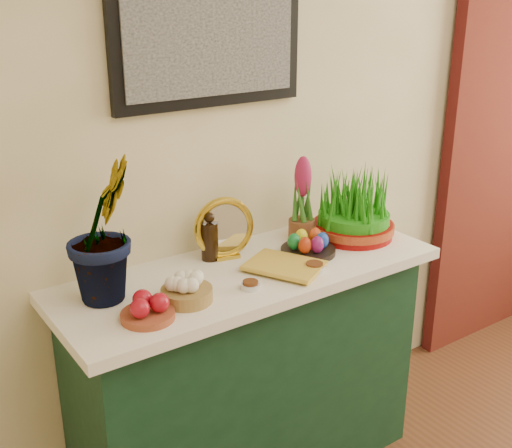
{
  "coord_description": "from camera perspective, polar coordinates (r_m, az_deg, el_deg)",
  "views": [
    {
      "loc": [
        -1.65,
        0.28,
        1.83
      ],
      "look_at": [
        -0.48,
        1.95,
        1.07
      ],
      "focal_mm": 45.0,
      "sensor_mm": 36.0,
      "label": 1
    }
  ],
  "objects": [
    {
      "name": "sideboard",
      "position": [
        2.51,
        -0.67,
        -13.58
      ],
      "size": [
        1.3,
        0.45,
        0.85
      ],
      "primitive_type": "cube",
      "color": "#153B23",
      "rests_on": "ground"
    },
    {
      "name": "tablecloth",
      "position": [
        2.29,
        -0.72,
        -4.33
      ],
      "size": [
        1.4,
        0.55,
        0.04
      ],
      "primitive_type": "cube",
      "color": "white",
      "rests_on": "sideboard"
    },
    {
      "name": "hyacinth_green",
      "position": [
        2.02,
        -13.66,
        1.42
      ],
      "size": [
        0.4,
        0.39,
        0.6
      ],
      "primitive_type": "imported",
      "rotation": [
        0.0,
        0.0,
        0.68
      ],
      "color": "#327323",
      "rests_on": "tablecloth"
    },
    {
      "name": "apple_bowl",
      "position": [
        1.96,
        -9.63,
        -7.42
      ],
      "size": [
        0.21,
        0.21,
        0.08
      ],
      "color": "#964227",
      "rests_on": "tablecloth"
    },
    {
      "name": "garlic_basket",
      "position": [
        2.05,
        -6.19,
        -5.86
      ],
      "size": [
        0.17,
        0.17,
        0.09
      ],
      "color": "#9F7C40",
      "rests_on": "tablecloth"
    },
    {
      "name": "vinegar_cruet",
      "position": [
        2.32,
        -4.14,
        -1.32
      ],
      "size": [
        0.06,
        0.06,
        0.18
      ],
      "color": "black",
      "rests_on": "tablecloth"
    },
    {
      "name": "mirror",
      "position": [
        2.33,
        -2.84,
        -0.42
      ],
      "size": [
        0.23,
        0.1,
        0.23
      ],
      "color": "gold",
      "rests_on": "tablecloth"
    },
    {
      "name": "book",
      "position": [
        2.18,
        1.47,
        -4.62
      ],
      "size": [
        0.27,
        0.31,
        0.03
      ],
      "primitive_type": "imported",
      "rotation": [
        0.0,
        0.0,
        0.48
      ],
      "color": "gold",
      "rests_on": "tablecloth"
    },
    {
      "name": "spice_dish_left",
      "position": [
        2.13,
        -0.5,
        -5.45
      ],
      "size": [
        0.06,
        0.06,
        0.03
      ],
      "color": "silver",
      "rests_on": "tablecloth"
    },
    {
      "name": "spice_dish_right",
      "position": [
        2.26,
        5.21,
        -3.84
      ],
      "size": [
        0.08,
        0.08,
        0.03
      ],
      "color": "silver",
      "rests_on": "tablecloth"
    },
    {
      "name": "egg_plate",
      "position": [
        2.39,
        4.7,
        -1.93
      ],
      "size": [
        0.26,
        0.26,
        0.08
      ],
      "color": "black",
      "rests_on": "tablecloth"
    },
    {
      "name": "hyacinth_pink",
      "position": [
        2.48,
        4.13,
        1.85
      ],
      "size": [
        0.1,
        0.1,
        0.34
      ],
      "color": "brown",
      "rests_on": "tablecloth"
    },
    {
      "name": "wheatgrass_sabzeh",
      "position": [
        2.55,
        8.71,
        1.37
      ],
      "size": [
        0.32,
        0.32,
        0.27
      ],
      "color": "#890807",
      "rests_on": "tablecloth"
    }
  ]
}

